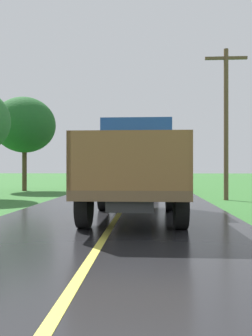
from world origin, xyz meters
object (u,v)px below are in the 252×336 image
(banana_truck_far, at_px, (138,167))
(roadside_tree_mid_right, at_px, (24,125))
(banana_truck_near, at_px, (136,166))
(utility_pole_roadside, at_px, (226,119))

(banana_truck_far, height_order, roadside_tree_mid_right, roadside_tree_mid_right)
(banana_truck_near, height_order, roadside_tree_mid_right, roadside_tree_mid_right)
(banana_truck_far, distance_m, utility_pole_roadside, 8.03)
(banana_truck_near, xyz_separation_m, roadside_tree_mid_right, (-7.28, 11.32, 2.60))
(banana_truck_near, relative_size, roadside_tree_mid_right, 1.00)
(banana_truck_far, bearing_deg, banana_truck_near, -88.83)
(banana_truck_near, bearing_deg, roadside_tree_mid_right, 122.73)
(utility_pole_roadside, bearing_deg, banana_truck_far, 121.13)
(utility_pole_roadside, relative_size, roadside_tree_mid_right, 1.14)
(roadside_tree_mid_right, bearing_deg, banana_truck_near, -57.27)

